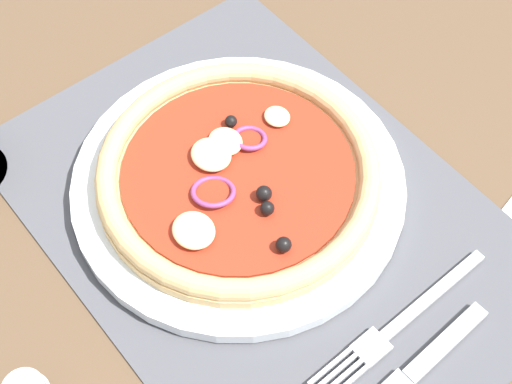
# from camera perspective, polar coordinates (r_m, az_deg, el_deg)

# --- Properties ---
(ground_plane) EXTENTS (1.90, 1.40, 0.02)m
(ground_plane) POSITION_cam_1_polar(r_m,az_deg,el_deg) (0.67, 0.55, -2.40)
(ground_plane) COLOR brown
(placemat) EXTENTS (0.45, 0.32, 0.00)m
(placemat) POSITION_cam_1_polar(r_m,az_deg,el_deg) (0.66, 0.56, -1.77)
(placemat) COLOR #4C4C51
(placemat) RESTS_ON ground_plane
(plate) EXTENTS (0.28, 0.28, 0.01)m
(plate) POSITION_cam_1_polar(r_m,az_deg,el_deg) (0.67, -1.50, 0.39)
(plate) COLOR white
(plate) RESTS_ON placemat
(pizza) EXTENTS (0.24, 0.24, 0.03)m
(pizza) POSITION_cam_1_polar(r_m,az_deg,el_deg) (0.65, -1.56, 1.23)
(pizza) COLOR tan
(pizza) RESTS_ON plate
(fork) EXTENTS (0.02, 0.18, 0.00)m
(fork) POSITION_cam_1_polar(r_m,az_deg,el_deg) (0.62, 9.94, -9.78)
(fork) COLOR silver
(fork) RESTS_ON placemat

